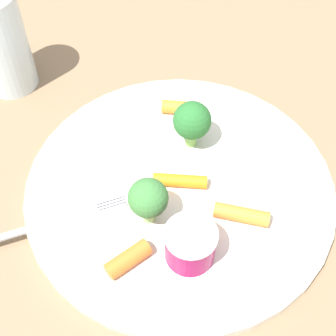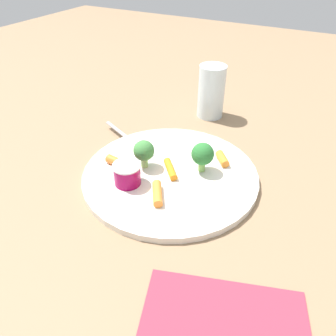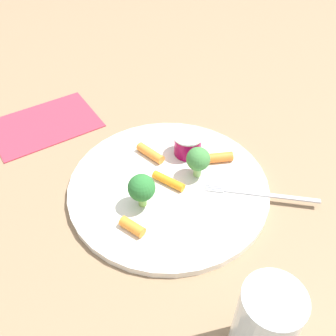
{
  "view_description": "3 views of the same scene",
  "coord_description": "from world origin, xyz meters",
  "px_view_note": "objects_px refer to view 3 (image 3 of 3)",
  "views": [
    {
      "loc": [
        -0.21,
        -0.2,
        0.41
      ],
      "look_at": [
        -0.0,
        0.01,
        0.03
      ],
      "focal_mm": 52.1,
      "sensor_mm": 36.0,
      "label": 1
    },
    {
      "loc": [
        0.22,
        -0.41,
        0.36
      ],
      "look_at": [
        0.0,
        -0.01,
        0.03
      ],
      "focal_mm": 34.72,
      "sensor_mm": 36.0,
      "label": 2
    },
    {
      "loc": [
        0.1,
        0.39,
        0.44
      ],
      "look_at": [
        -0.0,
        -0.02,
        0.03
      ],
      "focal_mm": 39.81,
      "sensor_mm": 36.0,
      "label": 3
    }
  ],
  "objects_px": {
    "carrot_stick_2": "(150,153)",
    "drinking_glass": "(264,326)",
    "sauce_cup": "(188,145)",
    "carrot_stick_0": "(166,181)",
    "broccoli_floret_0": "(142,188)",
    "fork": "(260,194)",
    "carrot_stick_3": "(132,227)",
    "plate": "(168,186)",
    "broccoli_floret_1": "(198,160)",
    "carrot_stick_1": "(220,157)",
    "napkin": "(45,124)"
  },
  "relations": [
    {
      "from": "napkin",
      "to": "drinking_glass",
      "type": "bearing_deg",
      "value": 114.16
    },
    {
      "from": "sauce_cup",
      "to": "broccoli_floret_0",
      "type": "distance_m",
      "value": 0.13
    },
    {
      "from": "carrot_stick_1",
      "to": "carrot_stick_3",
      "type": "relative_size",
      "value": 1.15
    },
    {
      "from": "broccoli_floret_1",
      "to": "fork",
      "type": "xyz_separation_m",
      "value": [
        -0.08,
        0.06,
        -0.03
      ]
    },
    {
      "from": "fork",
      "to": "carrot_stick_1",
      "type": "bearing_deg",
      "value": -69.13
    },
    {
      "from": "plate",
      "to": "carrot_stick_1",
      "type": "bearing_deg",
      "value": -162.98
    },
    {
      "from": "plate",
      "to": "broccoli_floret_1",
      "type": "xyz_separation_m",
      "value": [
        -0.05,
        -0.01,
        0.04
      ]
    },
    {
      "from": "fork",
      "to": "plate",
      "type": "bearing_deg",
      "value": -24.11
    },
    {
      "from": "carrot_stick_2",
      "to": "drinking_glass",
      "type": "xyz_separation_m",
      "value": [
        -0.04,
        0.33,
        0.04
      ]
    },
    {
      "from": "carrot_stick_2",
      "to": "broccoli_floret_1",
      "type": "bearing_deg",
      "value": 135.19
    },
    {
      "from": "sauce_cup",
      "to": "carrot_stick_3",
      "type": "bearing_deg",
      "value": 48.1
    },
    {
      "from": "carrot_stick_0",
      "to": "broccoli_floret_0",
      "type": "bearing_deg",
      "value": 35.6
    },
    {
      "from": "broccoli_floret_0",
      "to": "carrot_stick_1",
      "type": "xyz_separation_m",
      "value": [
        -0.14,
        -0.06,
        -0.03
      ]
    },
    {
      "from": "broccoli_floret_0",
      "to": "fork",
      "type": "bearing_deg",
      "value": 171.29
    },
    {
      "from": "sauce_cup",
      "to": "carrot_stick_0",
      "type": "relative_size",
      "value": 0.88
    },
    {
      "from": "plate",
      "to": "sauce_cup",
      "type": "xyz_separation_m",
      "value": [
        -0.05,
        -0.06,
        0.02
      ]
    },
    {
      "from": "sauce_cup",
      "to": "fork",
      "type": "relative_size",
      "value": 0.3
    },
    {
      "from": "broccoli_floret_1",
      "to": "napkin",
      "type": "height_order",
      "value": "broccoli_floret_1"
    },
    {
      "from": "carrot_stick_3",
      "to": "carrot_stick_1",
      "type": "bearing_deg",
      "value": -148.5
    },
    {
      "from": "carrot_stick_1",
      "to": "drinking_glass",
      "type": "xyz_separation_m",
      "value": [
        0.06,
        0.29,
        0.04
      ]
    },
    {
      "from": "plate",
      "to": "napkin",
      "type": "distance_m",
      "value": 0.29
    },
    {
      "from": "carrot_stick_0",
      "to": "napkin",
      "type": "distance_m",
      "value": 0.29
    },
    {
      "from": "plate",
      "to": "carrot_stick_1",
      "type": "relative_size",
      "value": 7.3
    },
    {
      "from": "broccoli_floret_0",
      "to": "drinking_glass",
      "type": "height_order",
      "value": "drinking_glass"
    },
    {
      "from": "sauce_cup",
      "to": "drinking_glass",
      "type": "relative_size",
      "value": 0.39
    },
    {
      "from": "broccoli_floret_1",
      "to": "carrot_stick_0",
      "type": "bearing_deg",
      "value": 6.5
    },
    {
      "from": "broccoli_floret_1",
      "to": "carrot_stick_2",
      "type": "height_order",
      "value": "broccoli_floret_1"
    },
    {
      "from": "carrot_stick_1",
      "to": "drinking_glass",
      "type": "relative_size",
      "value": 0.36
    },
    {
      "from": "fork",
      "to": "drinking_glass",
      "type": "relative_size",
      "value": 1.33
    },
    {
      "from": "sauce_cup",
      "to": "broccoli_floret_1",
      "type": "bearing_deg",
      "value": 89.69
    },
    {
      "from": "broccoli_floret_1",
      "to": "carrot_stick_2",
      "type": "relative_size",
      "value": 1.02
    },
    {
      "from": "carrot_stick_1",
      "to": "sauce_cup",
      "type": "bearing_deg",
      "value": -35.58
    },
    {
      "from": "broccoli_floret_0",
      "to": "carrot_stick_0",
      "type": "xyz_separation_m",
      "value": [
        -0.04,
        -0.03,
        -0.03
      ]
    },
    {
      "from": "sauce_cup",
      "to": "broccoli_floret_1",
      "type": "xyz_separation_m",
      "value": [
        0.0,
        0.05,
        0.01
      ]
    },
    {
      "from": "broccoli_floret_0",
      "to": "carrot_stick_2",
      "type": "relative_size",
      "value": 1.06
    },
    {
      "from": "plate",
      "to": "carrot_stick_2",
      "type": "distance_m",
      "value": 0.07
    },
    {
      "from": "plate",
      "to": "broccoli_floret_1",
      "type": "bearing_deg",
      "value": -171.49
    },
    {
      "from": "carrot_stick_0",
      "to": "carrot_stick_3",
      "type": "relative_size",
      "value": 1.45
    },
    {
      "from": "broccoli_floret_0",
      "to": "broccoli_floret_1",
      "type": "xyz_separation_m",
      "value": [
        -0.1,
        -0.04,
        -0.0
      ]
    },
    {
      "from": "drinking_glass",
      "to": "broccoli_floret_1",
      "type": "bearing_deg",
      "value": -94.08
    },
    {
      "from": "plate",
      "to": "sauce_cup",
      "type": "relative_size",
      "value": 6.57
    },
    {
      "from": "carrot_stick_2",
      "to": "carrot_stick_0",
      "type": "bearing_deg",
      "value": 98.39
    },
    {
      "from": "carrot_stick_2",
      "to": "napkin",
      "type": "bearing_deg",
      "value": -41.48
    },
    {
      "from": "plate",
      "to": "napkin",
      "type": "height_order",
      "value": "plate"
    },
    {
      "from": "carrot_stick_2",
      "to": "carrot_stick_1",
      "type": "bearing_deg",
      "value": 159.61
    },
    {
      "from": "carrot_stick_3",
      "to": "drinking_glass",
      "type": "height_order",
      "value": "drinking_glass"
    },
    {
      "from": "sauce_cup",
      "to": "carrot_stick_0",
      "type": "bearing_deg",
      "value": 48.86
    },
    {
      "from": "plate",
      "to": "broccoli_floret_0",
      "type": "xyz_separation_m",
      "value": [
        0.05,
        0.03,
        0.04
      ]
    },
    {
      "from": "broccoli_floret_0",
      "to": "carrot_stick_0",
      "type": "distance_m",
      "value": 0.06
    },
    {
      "from": "sauce_cup",
      "to": "carrot_stick_3",
      "type": "distance_m",
      "value": 0.18
    }
  ]
}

